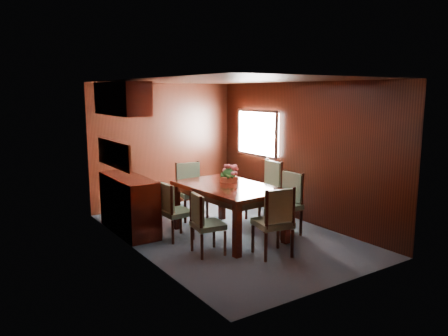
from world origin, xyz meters
TOP-DOWN VIEW (x-y plane):
  - ground at (0.00, 0.00)m, footprint 4.50×4.50m
  - room_shell at (-0.10, 0.33)m, footprint 3.06×4.52m
  - sideboard at (-1.25, 1.00)m, footprint 0.48×1.40m
  - dining_table at (-0.03, -0.06)m, footprint 1.18×1.78m
  - chair_left_near at (-0.77, -0.53)m, footprint 0.45×0.47m
  - chair_left_far at (-0.84, 0.26)m, footprint 0.42×0.44m
  - chair_right_near at (0.79, -0.49)m, footprint 0.46×0.48m
  - chair_right_far at (1.00, 0.25)m, footprint 0.54×0.56m
  - chair_head at (-0.01, -1.15)m, footprint 0.54×0.53m
  - chair_foot at (-0.03, 1.15)m, footprint 0.53×0.52m
  - flower_centerpiece at (0.13, 0.18)m, footprint 0.31×0.31m

SIDE VIEW (x-z plane):
  - ground at x=0.00m, z-range 0.00..0.00m
  - sideboard at x=-1.25m, z-range 0.00..0.90m
  - chair_left_near at x=-0.77m, z-range 0.05..0.93m
  - chair_left_far at x=-0.84m, z-range 0.05..0.94m
  - chair_head at x=-0.01m, z-range 0.05..1.04m
  - chair_right_near at x=0.79m, z-range 0.05..1.05m
  - chair_foot at x=-0.03m, z-range 0.06..1.06m
  - chair_right_far at x=1.00m, z-range 0.06..1.12m
  - dining_table at x=-0.03m, z-range 0.29..1.10m
  - flower_centerpiece at x=0.13m, z-range 0.80..1.11m
  - room_shell at x=-0.10m, z-range 0.43..2.84m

